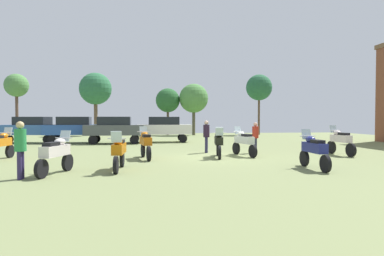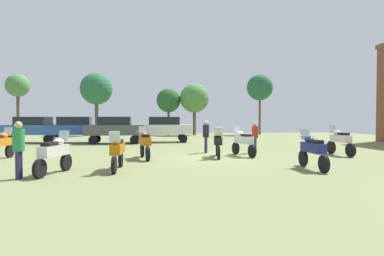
# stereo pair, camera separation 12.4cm
# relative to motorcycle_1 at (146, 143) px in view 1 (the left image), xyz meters

# --- Properties ---
(ground_plane) EXTENTS (44.00, 52.00, 0.02)m
(ground_plane) POSITION_rel_motorcycle_1_xyz_m (3.40, 0.35, -0.74)
(ground_plane) COLOR olive
(motorcycle_1) EXTENTS (0.72, 2.27, 1.49)m
(motorcycle_1) POSITION_rel_motorcycle_1_xyz_m (0.00, 0.00, 0.00)
(motorcycle_1) COLOR black
(motorcycle_1) RESTS_ON ground
(motorcycle_4) EXTENTS (0.79, 2.10, 1.44)m
(motorcycle_4) POSITION_rel_motorcycle_1_xyz_m (-2.86, -3.91, -0.03)
(motorcycle_4) COLOR black
(motorcycle_4) RESTS_ON ground
(motorcycle_5) EXTENTS (0.62, 2.24, 1.51)m
(motorcycle_5) POSITION_rel_motorcycle_1_xyz_m (9.79, 0.37, 0.01)
(motorcycle_5) COLOR black
(motorcycle_5) RESTS_ON ground
(motorcycle_6) EXTENTS (0.79, 2.21, 1.46)m
(motorcycle_6) POSITION_rel_motorcycle_1_xyz_m (4.84, 0.66, -0.02)
(motorcycle_6) COLOR black
(motorcycle_6) RESTS_ON ground
(motorcycle_7) EXTENTS (0.62, 2.22, 1.44)m
(motorcycle_7) POSITION_rel_motorcycle_1_xyz_m (-0.86, -3.29, -0.03)
(motorcycle_7) COLOR black
(motorcycle_7) RESTS_ON ground
(motorcycle_8) EXTENTS (0.66, 2.15, 1.46)m
(motorcycle_8) POSITION_rel_motorcycle_1_xyz_m (3.47, 0.17, -0.02)
(motorcycle_8) COLOR black
(motorcycle_8) RESTS_ON ground
(motorcycle_9) EXTENTS (0.63, 2.15, 1.45)m
(motorcycle_9) POSITION_rel_motorcycle_1_xyz_m (-6.49, 0.43, -0.02)
(motorcycle_9) COLOR black
(motorcycle_9) RESTS_ON ground
(motorcycle_10) EXTENTS (0.62, 2.19, 1.45)m
(motorcycle_10) POSITION_rel_motorcycle_1_xyz_m (6.23, -3.82, -0.02)
(motorcycle_10) COLOR black
(motorcycle_10) RESTS_ON ground
(car_1) EXTENTS (4.33, 1.87, 2.00)m
(car_1) POSITION_rel_motorcycle_1_xyz_m (-2.52, 9.66, 0.43)
(car_1) COLOR black
(car_1) RESTS_ON ground
(car_2) EXTENTS (4.40, 2.05, 2.00)m
(car_2) POSITION_rel_motorcycle_1_xyz_m (-5.67, 10.76, 0.43)
(car_2) COLOR black
(car_2) RESTS_ON ground
(car_3) EXTENTS (4.31, 1.81, 2.00)m
(car_3) POSITION_rel_motorcycle_1_xyz_m (1.18, 10.79, 0.43)
(car_3) COLOR black
(car_3) RESTS_ON ground
(car_4) EXTENTS (4.51, 2.39, 2.00)m
(car_4) POSITION_rel_motorcycle_1_xyz_m (-8.84, 11.11, 0.43)
(car_4) COLOR black
(car_4) RESTS_ON ground
(person_1) EXTENTS (0.47, 0.47, 1.66)m
(person_1) POSITION_rel_motorcycle_1_xyz_m (5.84, 1.95, 0.23)
(person_1) COLOR #2B2E43
(person_1) RESTS_ON ground
(person_2) EXTENTS (0.34, 0.34, 1.77)m
(person_2) POSITION_rel_motorcycle_1_xyz_m (-3.67, -4.70, 0.30)
(person_2) COLOR #2C244E
(person_2) RESTS_ON ground
(person_3) EXTENTS (0.42, 0.42, 1.75)m
(person_3) POSITION_rel_motorcycle_1_xyz_m (3.22, 2.31, 0.29)
(person_3) COLOR #262443
(person_3) RESTS_ON ground
(tree_1) EXTENTS (3.51, 3.51, 6.91)m
(tree_1) POSITION_rel_motorcycle_1_xyz_m (-5.98, 21.89, 4.37)
(tree_1) COLOR brown
(tree_1) RESTS_ON ground
(tree_2) EXTENTS (3.26, 3.26, 5.77)m
(tree_2) POSITION_rel_motorcycle_1_xyz_m (4.85, 21.32, 3.38)
(tree_2) COLOR #4D4A35
(tree_2) RESTS_ON ground
(tree_3) EXTENTS (2.71, 2.71, 5.28)m
(tree_3) POSITION_rel_motorcycle_1_xyz_m (1.96, 21.85, 3.16)
(tree_3) COLOR brown
(tree_3) RESTS_ON ground
(tree_4) EXTENTS (2.99, 2.99, 6.97)m
(tree_4) POSITION_rel_motorcycle_1_xyz_m (12.50, 21.58, 4.70)
(tree_4) COLOR brown
(tree_4) RESTS_ON ground
(tree_5) EXTENTS (2.49, 2.49, 6.71)m
(tree_5) POSITION_rel_motorcycle_1_xyz_m (-14.37, 22.27, 4.64)
(tree_5) COLOR brown
(tree_5) RESTS_ON ground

